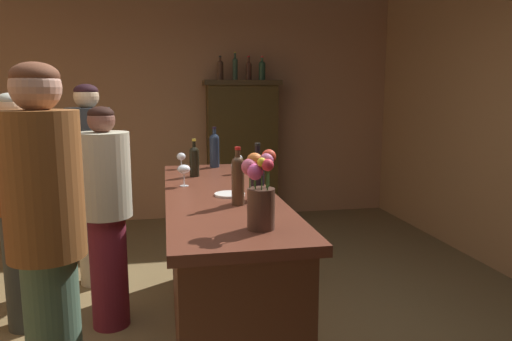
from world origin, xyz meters
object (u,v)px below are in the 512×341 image
(bar_counter, at_px, (220,267))
(patron_in_grey, at_px, (91,176))
(display_bottle_midright, at_px, (262,69))
(wine_glass_front, at_px, (238,161))
(display_bottle_center, at_px, (249,70))
(wine_bottle_chardonnay, at_px, (194,160))
(patron_near_entrance, at_px, (47,240))
(wine_glass_mid, at_px, (181,157))
(flower_arrangement, at_px, (260,191))
(display_cabinet, at_px, (242,148))
(wine_bottle_merlot, at_px, (238,178))
(cheese_plate, at_px, (230,194))
(patron_redhead, at_px, (106,210))
(patron_by_cabinet, at_px, (18,203))
(display_bottle_left, at_px, (220,69))
(display_bottle_midleft, at_px, (235,68))
(wine_bottle_syrah, at_px, (257,175))
(wine_glass_rear, at_px, (184,170))
(wine_bottle_malbec, at_px, (214,149))

(bar_counter, xyz_separation_m, patron_in_grey, (-0.92, 1.14, 0.42))
(display_bottle_midright, bearing_deg, patron_in_grey, -135.29)
(wine_glass_front, relative_size, display_bottle_center, 0.51)
(wine_bottle_chardonnay, height_order, patron_near_entrance, patron_near_entrance)
(wine_glass_mid, xyz_separation_m, flower_arrangement, (0.28, -1.78, 0.08))
(display_cabinet, xyz_separation_m, patron_in_grey, (-1.54, -1.77, 0.01))
(bar_counter, xyz_separation_m, wine_bottle_merlot, (0.06, -0.36, 0.64))
(cheese_plate, relative_size, display_bottle_midright, 0.63)
(patron_near_entrance, bearing_deg, patron_redhead, 23.49)
(wine_glass_mid, relative_size, patron_by_cabinet, 0.08)
(bar_counter, bearing_deg, wine_bottle_chardonnay, 101.30)
(display_bottle_left, distance_m, patron_redhead, 2.97)
(patron_in_grey, bearing_deg, wine_glass_front, 41.96)
(wine_glass_front, bearing_deg, display_cabinet, 80.08)
(display_bottle_midright, bearing_deg, wine_glass_mid, -118.56)
(flower_arrangement, bearing_deg, cheese_plate, 93.04)
(display_cabinet, relative_size, display_bottle_midleft, 5.18)
(patron_near_entrance, bearing_deg, wine_bottle_chardonnay, 0.81)
(patron_near_entrance, bearing_deg, wine_bottle_syrah, -35.26)
(wine_glass_mid, height_order, wine_glass_rear, wine_glass_rear)
(wine_bottle_chardonnay, relative_size, wine_glass_rear, 1.93)
(display_cabinet, bearing_deg, wine_bottle_merlot, -99.66)
(wine_bottle_malbec, distance_m, display_bottle_center, 2.16)
(wine_glass_front, bearing_deg, flower_arrangement, -95.14)
(wine_bottle_merlot, xyz_separation_m, patron_near_entrance, (-0.90, -0.38, -0.18))
(wine_glass_rear, xyz_separation_m, display_bottle_midleft, (0.74, 2.69, 0.79))
(flower_arrangement, distance_m, display_bottle_midleft, 3.84)
(flower_arrangement, bearing_deg, display_bottle_midleft, 83.12)
(wine_glass_rear, xyz_separation_m, display_bottle_left, (0.56, 2.69, 0.77))
(display_cabinet, relative_size, wine_glass_mid, 13.47)
(display_bottle_midright, height_order, patron_by_cabinet, display_bottle_midright)
(bar_counter, distance_m, wine_bottle_chardonnay, 0.84)
(display_cabinet, relative_size, wine_bottle_malbec, 5.26)
(display_bottle_center, bearing_deg, wine_glass_mid, -114.71)
(wine_bottle_syrah, bearing_deg, display_bottle_midright, 77.87)
(wine_glass_rear, xyz_separation_m, flower_arrangement, (0.29, -1.05, 0.07))
(display_bottle_left, xyz_separation_m, display_bottle_midright, (0.51, 0.00, 0.00))
(wine_glass_front, xyz_separation_m, display_bottle_center, (0.49, 2.28, 0.78))
(wine_bottle_syrah, distance_m, wine_bottle_malbec, 1.24)
(display_bottle_center, relative_size, patron_near_entrance, 0.17)
(wine_glass_front, height_order, wine_glass_mid, wine_glass_front)
(flower_arrangement, height_order, display_bottle_midleft, display_bottle_midleft)
(display_cabinet, distance_m, cheese_plate, 3.08)
(bar_counter, xyz_separation_m, wine_bottle_chardonnay, (-0.11, 0.57, 0.61))
(wine_bottle_merlot, bearing_deg, wine_bottle_malbec, 89.40)
(wine_bottle_chardonnay, distance_m, patron_redhead, 0.71)
(patron_redhead, bearing_deg, wine_bottle_malbec, 47.81)
(wine_glass_mid, distance_m, flower_arrangement, 1.81)
(wine_bottle_syrah, bearing_deg, wine_bottle_merlot, -141.00)
(display_cabinet, xyz_separation_m, display_bottle_left, (-0.26, -0.00, 0.96))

